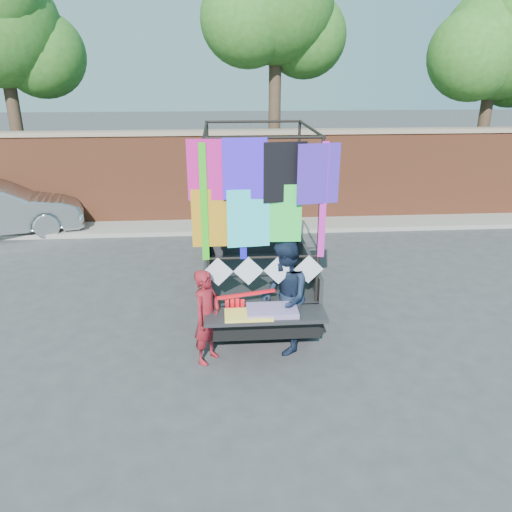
{
  "coord_description": "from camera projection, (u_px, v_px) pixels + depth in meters",
  "views": [
    {
      "loc": [
        -0.68,
        -7.06,
        4.27
      ],
      "look_at": [
        -0.14,
        0.27,
        1.46
      ],
      "focal_mm": 35.0,
      "sensor_mm": 36.0,
      "label": 1
    }
  ],
  "objects": [
    {
      "name": "tree_right",
      "position": [
        498.0,
        48.0,
        14.52
      ],
      "size": [
        4.2,
        3.3,
        6.62
      ],
      "color": "#38281C",
      "rests_on": "ground"
    },
    {
      "name": "tree_left",
      "position": [
        0.0,
        32.0,
        13.43
      ],
      "size": [
        4.2,
        3.3,
        7.05
      ],
      "color": "#38281C",
      "rests_on": "ground"
    },
    {
      "name": "brick_wall",
      "position": [
        243.0,
        176.0,
        14.19
      ],
      "size": [
        30.0,
        0.45,
        2.61
      ],
      "color": "brown",
      "rests_on": "ground"
    },
    {
      "name": "streamer_bundle",
      "position": [
        240.0,
        306.0,
        7.57
      ],
      "size": [
        0.9,
        0.27,
        0.64
      ],
      "color": "#FF0D1A",
      "rests_on": "ground"
    },
    {
      "name": "man",
      "position": [
        284.0,
        297.0,
        7.72
      ],
      "size": [
        0.72,
        0.91,
        1.83
      ],
      "primitive_type": "imported",
      "rotation": [
        0.0,
        0.0,
        -1.54
      ],
      "color": "#152036",
      "rests_on": "ground"
    },
    {
      "name": "woman",
      "position": [
        207.0,
        317.0,
        7.47
      ],
      "size": [
        0.6,
        0.65,
        1.49
      ],
      "primitive_type": "imported",
      "rotation": [
        0.0,
        0.0,
        0.98
      ],
      "color": "maroon",
      "rests_on": "ground"
    },
    {
      "name": "curb",
      "position": [
        245.0,
        226.0,
        13.99
      ],
      "size": [
        30.0,
        1.2,
        0.12
      ],
      "primitive_type": "cube",
      "color": "gray",
      "rests_on": "ground"
    },
    {
      "name": "ground",
      "position": [
        266.0,
        345.0,
        8.14
      ],
      "size": [
        90.0,
        90.0,
        0.0
      ],
      "primitive_type": "plane",
      "color": "#38383A",
      "rests_on": "ground"
    },
    {
      "name": "tree_mid",
      "position": [
        277.0,
        10.0,
        13.74
      ],
      "size": [
        4.2,
        3.3,
        7.73
      ],
      "color": "#38281C",
      "rests_on": "ground"
    },
    {
      "name": "pickup_truck",
      "position": [
        252.0,
        245.0,
        10.15
      ],
      "size": [
        2.13,
        5.35,
        3.37
      ],
      "color": "black",
      "rests_on": "ground"
    }
  ]
}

